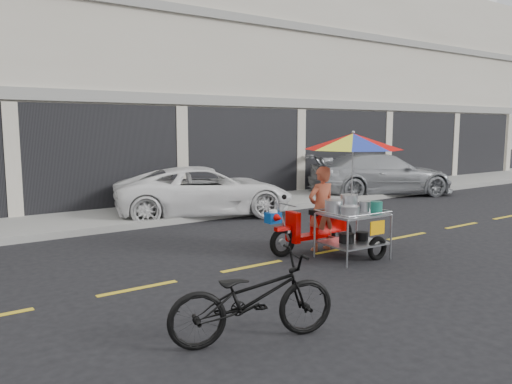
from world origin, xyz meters
TOP-DOWN VIEW (x-y plane):
  - ground at (0.00, 0.00)m, footprint 90.00×90.00m
  - sidewalk at (0.00, 5.50)m, footprint 45.00×3.00m
  - shophouse_block at (2.82, 10.59)m, footprint 36.00×8.11m
  - centerline at (0.00, 0.00)m, footprint 42.00×0.10m
  - white_pickup at (-0.25, 4.70)m, footprint 5.05×3.41m
  - silver_pickup at (6.58, 4.70)m, footprint 5.31×3.61m
  - near_bicycle at (-3.66, -2.40)m, footprint 1.97×1.13m
  - food_vendor_rig at (-0.26, -0.27)m, footprint 2.23×1.84m

SIDE VIEW (x-z plane):
  - ground at x=0.00m, z-range 0.00..0.00m
  - centerline at x=0.00m, z-range 0.00..0.01m
  - sidewalk at x=0.00m, z-range 0.00..0.15m
  - near_bicycle at x=-3.66m, z-range 0.00..0.98m
  - white_pickup at x=-0.25m, z-range 0.00..1.29m
  - silver_pickup at x=6.58m, z-range 0.00..1.43m
  - food_vendor_rig at x=-0.26m, z-range 0.29..2.54m
  - shophouse_block at x=2.82m, z-range -0.96..9.44m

